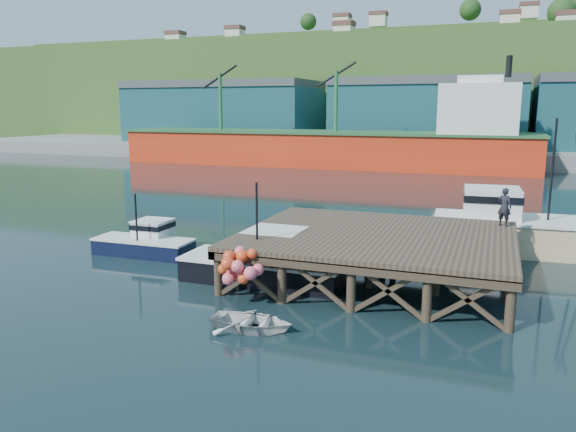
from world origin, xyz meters
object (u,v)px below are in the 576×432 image
at_px(trawler, 533,226).
at_px(boat_navy, 146,241).
at_px(dinghy, 251,322).
at_px(dockworker, 504,207).
at_px(boat_black, 267,262).

bearing_deg(trawler, boat_navy, -162.70).
height_order(dinghy, dockworker, dockworker).
bearing_deg(dockworker, dinghy, 78.12).
relative_size(boat_black, dinghy, 2.49).
bearing_deg(dockworker, boat_navy, 35.71).
xyz_separation_m(boat_navy, boat_black, (7.86, -2.01, 0.17)).
bearing_deg(boat_black, dockworker, 29.45).
bearing_deg(dockworker, boat_black, 53.68).
relative_size(boat_black, dockworker, 4.01).
xyz_separation_m(boat_black, dinghy, (1.78, -5.68, -0.54)).
relative_size(dinghy, dockworker, 1.61).
distance_m(boat_black, dinghy, 5.98).
distance_m(dinghy, dockworker, 14.32).
distance_m(boat_navy, trawler, 20.88).
xyz_separation_m(trawler, dockworker, (-1.56, -3.85, 1.57)).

